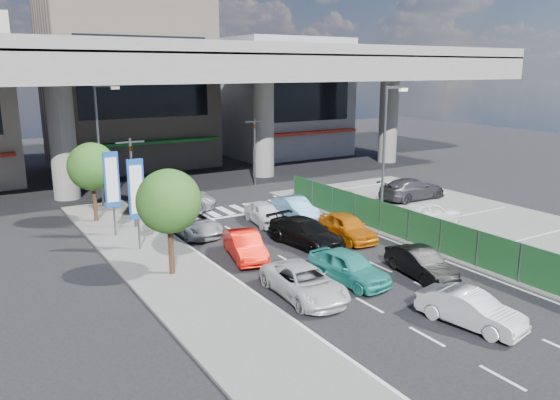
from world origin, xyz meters
TOP-DOWN VIEW (x-y plane):
  - ground at (0.00, 0.00)m, footprint 120.00×120.00m
  - parking_lot at (11.00, 2.00)m, footprint 12.00×28.00m
  - sidewalk_left at (-7.00, 4.00)m, footprint 4.00×30.00m
  - fence_run at (5.30, 1.00)m, footprint 0.16×22.00m
  - expressway at (0.00, 22.00)m, footprint 64.00×14.00m
  - building_center at (0.00, 32.97)m, footprint 14.00×10.90m
  - building_east at (16.00, 31.97)m, footprint 12.00×10.90m
  - traffic_light_left at (-6.20, 12.00)m, footprint 1.60×1.24m
  - traffic_light_right at (5.50, 19.00)m, footprint 1.60×1.24m
  - street_lamp_right at (7.17, 6.00)m, footprint 1.65×0.22m
  - street_lamp_left at (-6.33, 18.00)m, footprint 1.65×0.22m
  - signboard_near at (-7.20, 7.99)m, footprint 0.80×0.14m
  - signboard_far at (-7.60, 10.99)m, footprint 0.80×0.14m
  - tree_near at (-7.00, 4.00)m, footprint 2.80×2.80m
  - tree_far at (-7.80, 14.50)m, footprint 2.80×2.80m
  - hatch_white_back_mid at (0.32, -6.17)m, footprint 2.07×4.01m
  - sedan_white_mid_left at (-3.31, -1.01)m, footprint 2.32×4.59m
  - taxi_teal_mid at (-0.79, -0.66)m, footprint 2.05×4.20m
  - hatch_black_mid_right at (2.31, -1.84)m, footprint 1.85×3.94m
  - taxi_orange_left at (-3.18, 4.30)m, footprint 2.27×4.18m
  - sedan_black_mid at (0.46, 4.41)m, footprint 2.54×4.97m
  - taxi_orange_right at (2.92, 4.12)m, footprint 1.94×4.17m
  - wagon_silver_front_left at (-3.74, 9.37)m, footprint 2.16×4.50m
  - sedan_white_front_mid at (0.65, 9.08)m, footprint 2.04×3.96m
  - kei_truck_front_right at (2.83, 9.09)m, footprint 1.65×4.07m
  - crossing_wagon_silver at (-2.77, 14.81)m, footprint 5.89×4.29m
  - parked_sedan_white at (8.65, 3.81)m, footprint 4.29×2.06m
  - parked_sedan_dgrey at (12.41, 8.88)m, footprint 5.16×2.16m
  - traffic_cone at (7.03, 4.22)m, footprint 0.34×0.34m

SIDE VIEW (x-z plane):
  - ground at x=0.00m, z-range 0.00..0.00m
  - parking_lot at x=11.00m, z-range 0.00..0.06m
  - sidewalk_left at x=-7.00m, z-range 0.00..0.12m
  - traffic_cone at x=7.03m, z-range 0.06..0.71m
  - wagon_silver_front_left at x=-3.74m, z-range 0.00..1.24m
  - sedan_white_mid_left at x=-3.31m, z-range 0.00..1.25m
  - hatch_black_mid_right at x=2.31m, z-range 0.00..1.25m
  - hatch_white_back_mid at x=0.32m, z-range 0.00..1.26m
  - sedan_white_front_mid at x=0.65m, z-range 0.00..1.29m
  - taxi_orange_left at x=-3.18m, z-range 0.00..1.31m
  - kei_truck_front_right at x=2.83m, z-range 0.00..1.31m
  - taxi_teal_mid at x=-0.79m, z-range 0.00..1.38m
  - sedan_black_mid at x=0.46m, z-range 0.00..1.38m
  - taxi_orange_right at x=2.92m, z-range 0.00..1.38m
  - crossing_wagon_silver at x=-2.77m, z-range 0.00..1.49m
  - parked_sedan_white at x=8.65m, z-range 0.06..1.47m
  - parked_sedan_dgrey at x=12.41m, z-range 0.06..1.55m
  - fence_run at x=5.30m, z-range 0.00..1.80m
  - signboard_near at x=-7.20m, z-range 0.71..5.41m
  - signboard_far at x=-7.60m, z-range 0.71..5.41m
  - tree_near at x=-7.00m, z-range 0.99..5.79m
  - tree_far at x=-7.80m, z-range 0.99..5.79m
  - traffic_light_left at x=-6.20m, z-range 1.34..6.54m
  - traffic_light_right at x=5.50m, z-range 1.34..6.54m
  - street_lamp_right at x=7.17m, z-range 0.77..8.77m
  - street_lamp_left at x=-6.33m, z-range 0.77..8.77m
  - building_east at x=16.00m, z-range -0.01..11.99m
  - building_center at x=0.00m, z-range -0.01..14.99m
  - expressway at x=0.00m, z-range 3.39..14.14m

